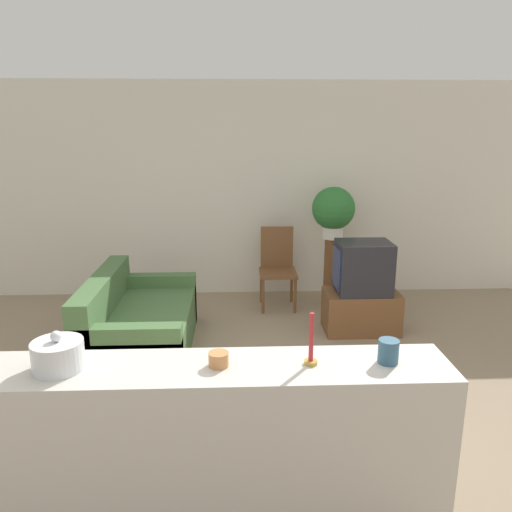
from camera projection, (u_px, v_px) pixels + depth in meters
name	position (u px, v px, depth m)	size (l,w,h in m)	color
ground_plane	(223.00, 454.00, 3.38)	(14.00, 14.00, 0.00)	gray
wall_back	(227.00, 191.00, 6.35)	(9.00, 0.06, 2.70)	silver
couch	(138.00, 325.00, 4.87)	(0.93, 1.62, 0.77)	#476B3D
tv_stand	(361.00, 311.00, 5.36)	(0.78, 0.46, 0.44)	brown
television	(363.00, 267.00, 5.24)	(0.57, 0.44, 0.55)	#232328
wooden_chair	(277.00, 264.00, 6.06)	(0.44, 0.44, 0.97)	brown
plant_stand	(331.00, 271.00, 6.17)	(0.18, 0.18, 0.83)	brown
potted_plant	(333.00, 210.00, 5.98)	(0.52, 0.52, 0.63)	white
foreground_counter	(219.00, 447.00, 2.68)	(2.43, 0.44, 0.96)	beige
decorative_bowl	(58.00, 355.00, 2.51)	(0.26, 0.26, 0.21)	silver
candle_jar	(219.00, 359.00, 2.55)	(0.11, 0.11, 0.07)	#C6844C
candlestick	(311.00, 347.00, 2.56)	(0.07, 0.07, 0.28)	#B7933D
coffee_tin	(388.00, 351.00, 2.58)	(0.11, 0.11, 0.13)	#335B75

